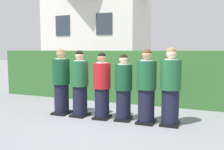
{
  "coord_description": "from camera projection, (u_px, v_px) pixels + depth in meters",
  "views": [
    {
      "loc": [
        2.13,
        -5.25,
        1.63
      ],
      "look_at": [
        0.0,
        0.0,
        1.05
      ],
      "focal_mm": 39.13,
      "sensor_mm": 36.0,
      "label": 1
    }
  ],
  "objects": [
    {
      "name": "hedge",
      "position": [
        137.0,
        77.0,
        7.6
      ],
      "size": [
        9.77,
        0.7,
        1.61
      ],
      "color": "#33662D",
      "rests_on": "ground"
    },
    {
      "name": "ground_plane",
      "position": [
        112.0,
        119.0,
        5.8
      ],
      "size": [
        60.0,
        60.0,
        0.0
      ],
      "primitive_type": "plane",
      "color": "slate"
    },
    {
      "name": "student_front_row_5",
      "position": [
        171.0,
        88.0,
        5.27
      ],
      "size": [
        0.44,
        0.49,
        1.69
      ],
      "color": "black",
      "rests_on": "ground"
    },
    {
      "name": "student_front_row_0",
      "position": [
        61.0,
        83.0,
        6.21
      ],
      "size": [
        0.43,
        0.53,
        1.67
      ],
      "color": "black",
      "rests_on": "ground"
    },
    {
      "name": "student_front_row_4",
      "position": [
        146.0,
        88.0,
        5.42
      ],
      "size": [
        0.43,
        0.48,
        1.66
      ],
      "color": "black",
      "rests_on": "ground"
    },
    {
      "name": "student_front_row_1",
      "position": [
        80.0,
        85.0,
        6.0
      ],
      "size": [
        0.42,
        0.51,
        1.63
      ],
      "color": "black",
      "rests_on": "ground"
    },
    {
      "name": "school_building_main",
      "position": [
        99.0,
        22.0,
        14.86
      ],
      "size": [
        5.91,
        4.21,
        6.48
      ],
      "color": "silver",
      "rests_on": "ground"
    },
    {
      "name": "student_front_row_3",
      "position": [
        123.0,
        89.0,
        5.65
      ],
      "size": [
        0.4,
        0.48,
        1.55
      ],
      "color": "black",
      "rests_on": "ground"
    },
    {
      "name": "student_in_red_blazer",
      "position": [
        102.0,
        87.0,
        5.79
      ],
      "size": [
        0.41,
        0.47,
        1.58
      ],
      "color": "black",
      "rests_on": "ground"
    }
  ]
}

